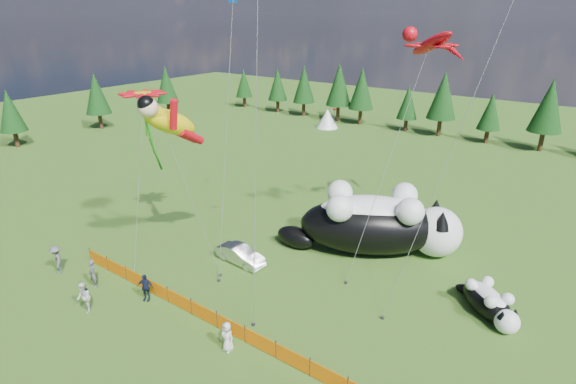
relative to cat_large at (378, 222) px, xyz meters
name	(u,v)px	position (x,y,z in m)	size (l,w,h in m)	color
ground	(240,295)	(-4.30, -9.89, -2.27)	(160.00, 160.00, 0.00)	#153A0A
safety_fence	(204,313)	(-4.30, -12.89, -1.76)	(22.06, 0.06, 1.10)	#262626
tree_line	(463,110)	(-4.30, 35.11, 1.73)	(90.00, 4.00, 8.00)	black
festival_tents	(546,151)	(6.70, 30.11, -0.87)	(50.00, 3.20, 2.80)	white
cat_large	(378,222)	(0.00, 0.00, 0.00)	(12.09, 8.88, 4.77)	black
cat_small	(489,302)	(8.35, -3.11, -1.42)	(4.10, 3.74, 1.79)	black
car	(241,255)	(-6.83, -6.95, -1.66)	(1.28, 3.68, 1.21)	silver
spectator_a	(93,274)	(-12.37, -14.49, -1.34)	(0.68, 0.44, 1.86)	#525256
spectator_b	(84,298)	(-10.46, -16.25, -1.32)	(0.92, 0.54, 1.89)	silver
spectator_c	(145,287)	(-8.55, -13.49, -1.39)	(1.03, 0.53, 1.75)	#131B36
spectator_d	(57,260)	(-15.75, -14.93, -1.29)	(1.26, 0.65, 1.95)	#525256
spectator_e	(227,337)	(-1.66, -13.84, -1.43)	(0.81, 0.53, 1.67)	silver
superhero_kite	(170,122)	(-9.20, -9.91, 7.78)	(4.52, 4.50, 12.18)	yellow
gecko_kite	(431,44)	(1.64, 2.07, 11.93)	(6.53, 10.24, 16.12)	red
flower_kite	(143,96)	(-13.08, -8.71, 8.72)	(3.95, 5.74, 11.84)	red
diamond_kite_a	(232,12)	(-7.91, -5.55, 13.78)	(1.94, 4.80, 17.80)	#0B43AD
diamond_kite_c	(257,22)	(-2.54, -9.78, 13.33)	(1.26, 2.38, 17.50)	#0B43AD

